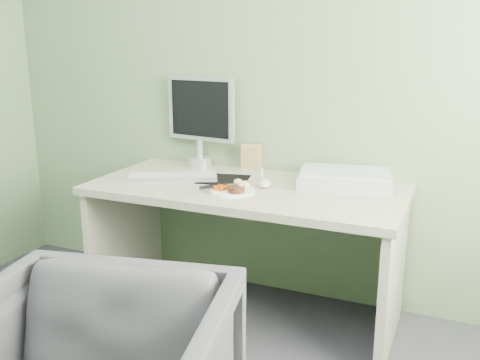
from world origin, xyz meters
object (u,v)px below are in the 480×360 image
at_px(plate, 232,191).
at_px(scanner, 345,180).
at_px(desk, 246,220).
at_px(monitor, 201,116).

relative_size(plate, scanner, 0.48).
height_order(desk, monitor, monitor).
xyz_separation_m(plate, scanner, (0.48, 0.33, 0.03)).
bearing_deg(desk, plate, -95.41).
bearing_deg(monitor, scanner, -0.98).
bearing_deg(monitor, plate, -41.37).
xyz_separation_m(desk, plate, (-0.01, -0.14, 0.19)).
height_order(plate, monitor, monitor).
distance_m(plate, monitor, 0.67).
xyz_separation_m(desk, scanner, (0.47, 0.19, 0.22)).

